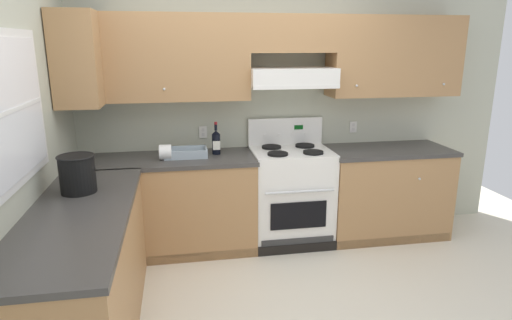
{
  "coord_description": "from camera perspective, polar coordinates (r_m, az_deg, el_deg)",
  "views": [
    {
      "loc": [
        -0.6,
        -2.72,
        1.92
      ],
      "look_at": [
        0.01,
        0.7,
        1.0
      ],
      "focal_mm": 30.82,
      "sensor_mm": 36.0,
      "label": 1
    }
  ],
  "objects": [
    {
      "name": "ground_plane",
      "position": [
        3.38,
        2.03,
        -19.77
      ],
      "size": [
        7.04,
        7.04,
        0.0
      ],
      "primitive_type": "plane",
      "color": "beige"
    },
    {
      "name": "counter_left_run",
      "position": [
        3.15,
        -21.28,
        -14.03
      ],
      "size": [
        0.63,
        1.91,
        0.91
      ],
      "color": "#A87A4C",
      "rests_on": "ground_plane"
    },
    {
      "name": "wall_left",
      "position": [
        3.16,
        -28.22,
        2.54
      ],
      "size": [
        0.47,
        4.0,
        2.55
      ],
      "color": "#B7BAA3",
      "rests_on": "ground_plane"
    },
    {
      "name": "bowl",
      "position": [
        4.1,
        -9.09,
        0.79
      ],
      "size": [
        0.39,
        0.24,
        0.08
      ],
      "color": "#9EADB7",
      "rests_on": "counter_back_run"
    },
    {
      "name": "counter_back_run",
      "position": [
        4.3,
        1.33,
        -5.13
      ],
      "size": [
        3.6,
        0.65,
        0.91
      ],
      "color": "#A87A4C",
      "rests_on": "ground_plane"
    },
    {
      "name": "bucket",
      "position": [
        3.3,
        -22.18,
        -1.59
      ],
      "size": [
        0.26,
        0.26,
        0.27
      ],
      "color": "black",
      "rests_on": "counter_left_run"
    },
    {
      "name": "paper_towel_roll",
      "position": [
        4.02,
        -11.69,
        1.0
      ],
      "size": [
        0.11,
        0.14,
        0.14
      ],
      "color": "white",
      "rests_on": "counter_back_run"
    },
    {
      "name": "stove",
      "position": [
        4.35,
        4.53,
        -4.53
      ],
      "size": [
        0.76,
        0.62,
        1.2
      ],
      "color": "white",
      "rests_on": "ground_plane"
    },
    {
      "name": "wall_back",
      "position": [
        4.38,
        3.3,
        9.06
      ],
      "size": [
        4.68,
        0.57,
        2.55
      ],
      "color": "#B7BAA3",
      "rests_on": "ground_plane"
    },
    {
      "name": "wine_bottle",
      "position": [
        4.14,
        -5.2,
        2.4
      ],
      "size": [
        0.08,
        0.08,
        0.31
      ],
      "color": "black",
      "rests_on": "counter_back_run"
    }
  ]
}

